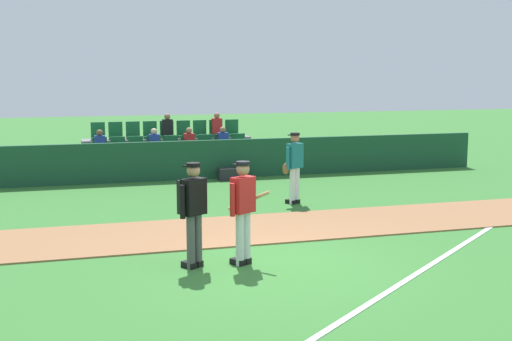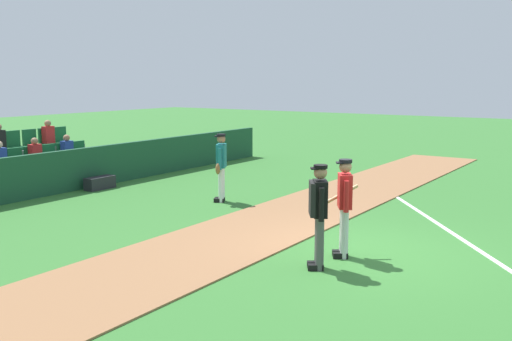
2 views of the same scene
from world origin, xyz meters
name	(u,v)px [view 1 (image 1 of 2)]	position (x,y,z in m)	size (l,w,h in m)	color
ground_plane	(269,265)	(0.00, 0.00, 0.00)	(80.00, 80.00, 0.00)	#33702D
infield_dirt_path	(232,230)	(0.00, 2.49, 0.01)	(28.00, 2.54, 0.03)	#936642
foul_line_chalk	(441,258)	(3.00, -0.50, 0.01)	(12.00, 0.10, 0.01)	white
dugout_fence	(177,161)	(0.00, 9.22, 0.59)	(20.00, 0.16, 1.18)	#19472D
stadium_bleachers	(170,157)	(0.01, 10.66, 0.51)	(5.55, 2.10, 1.90)	slate
batter_red_jersey	(243,208)	(-0.41, 0.14, 0.97)	(0.74, 0.70, 1.76)	silver
umpire_home_plate	(193,208)	(-1.24, 0.21, 1.00)	(0.53, 0.46, 1.76)	#4C4C4C
runner_teal_jersey	(294,165)	(2.16, 4.80, 0.96)	(0.64, 0.43, 1.76)	white
equipment_bag	(233,174)	(1.62, 8.77, 0.18)	(0.90, 0.36, 0.36)	#232328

